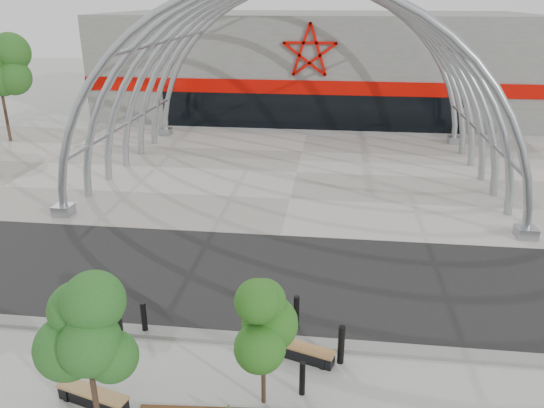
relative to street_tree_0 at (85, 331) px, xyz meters
name	(u,v)px	position (x,y,z in m)	size (l,w,h in m)	color
ground	(255,336)	(2.90, 4.19, -2.83)	(140.00, 140.00, 0.00)	#9D9D97
road	(270,277)	(2.90, 7.69, -2.82)	(140.00, 7.00, 0.02)	black
forecourt	(297,172)	(2.90, 19.69, -2.81)	(60.00, 17.00, 0.04)	gray
kerb	(254,339)	(2.90, 3.94, -2.77)	(60.00, 0.50, 0.12)	slate
arena_building	(314,63)	(2.90, 37.64, 1.16)	(34.00, 15.24, 8.00)	slate
vault_canopy	(297,172)	(2.90, 19.69, -2.81)	(20.80, 15.80, 20.36)	#92979B
street_tree_0	(85,331)	(0.00, 0.00, 0.00)	(1.73, 1.73, 3.94)	black
street_tree_1	(263,320)	(3.50, 1.55, -0.47)	(1.39, 1.39, 3.28)	black
bench_0	(93,398)	(-0.60, 0.95, -2.64)	(1.96, 0.93, 0.40)	black
bench_1	(300,352)	(4.26, 3.33, -2.63)	(2.00, 1.02, 0.41)	black
bollard_0	(144,318)	(-0.35, 3.93, -2.31)	(0.17, 0.17, 1.03)	black
bollard_1	(121,334)	(-0.74, 3.13, -2.32)	(0.16, 0.16, 1.01)	black
bollard_2	(296,312)	(4.05, 4.77, -2.30)	(0.17, 0.17, 1.06)	black
bollard_3	(302,378)	(4.42, 1.94, -2.36)	(0.15, 0.15, 0.94)	black
bollard_4	(341,345)	(5.37, 3.28, -2.26)	(0.18, 0.18, 1.14)	black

